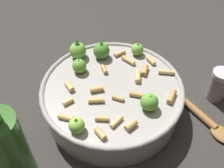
{
  "coord_description": "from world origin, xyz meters",
  "views": [
    {
      "loc": [
        0.13,
        0.36,
        0.48
      ],
      "look_at": [
        0.0,
        0.0,
        0.08
      ],
      "focal_mm": 43.28,
      "sensor_mm": 36.0,
      "label": 1
    }
  ],
  "objects_px": {
    "pepper_shaker": "(218,85)",
    "cooking_pan": "(112,96)",
    "olive_oil_bottle": "(7,150)",
    "wooden_spoon": "(190,106)"
  },
  "relations": [
    {
      "from": "pepper_shaker",
      "to": "cooking_pan",
      "type": "bearing_deg",
      "value": -11.1
    },
    {
      "from": "cooking_pan",
      "to": "olive_oil_bottle",
      "type": "distance_m",
      "value": 0.24
    },
    {
      "from": "cooking_pan",
      "to": "wooden_spoon",
      "type": "distance_m",
      "value": 0.18
    },
    {
      "from": "olive_oil_bottle",
      "to": "wooden_spoon",
      "type": "distance_m",
      "value": 0.39
    },
    {
      "from": "pepper_shaker",
      "to": "wooden_spoon",
      "type": "relative_size",
      "value": 0.31
    },
    {
      "from": "cooking_pan",
      "to": "olive_oil_bottle",
      "type": "xyz_separation_m",
      "value": [
        0.21,
        0.1,
        0.05
      ]
    },
    {
      "from": "pepper_shaker",
      "to": "olive_oil_bottle",
      "type": "height_order",
      "value": "olive_oil_bottle"
    },
    {
      "from": "wooden_spoon",
      "to": "cooking_pan",
      "type": "bearing_deg",
      "value": -19.8
    },
    {
      "from": "pepper_shaker",
      "to": "olive_oil_bottle",
      "type": "relative_size",
      "value": 0.36
    },
    {
      "from": "olive_oil_bottle",
      "to": "cooking_pan",
      "type": "bearing_deg",
      "value": -155.19
    }
  ]
}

